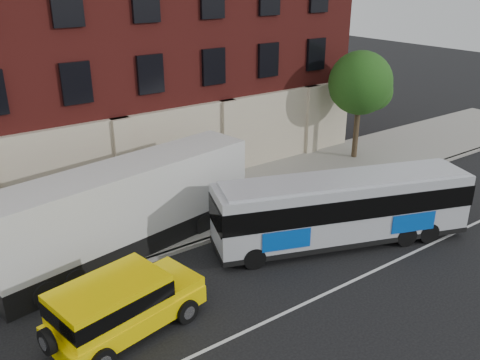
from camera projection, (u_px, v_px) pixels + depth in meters
ground at (282, 327)px, 16.10m from camera, size 120.00×120.00×0.00m
sidewalk at (153, 220)px, 22.84m from camera, size 60.00×6.00×0.15m
kerb at (187, 247)px, 20.59m from camera, size 60.00×0.25×0.15m
lane_line at (272, 319)px, 16.47m from camera, size 60.00×0.12×0.01m
building at (73, 31)px, 25.95m from camera, size 30.00×12.10×15.00m
street_tree at (361, 85)px, 28.84m from camera, size 3.60×3.60×6.20m
city_bus at (343, 207)px, 20.56m from camera, size 10.65×5.71×2.88m
yellow_suv at (119, 304)px, 15.37m from camera, size 5.23×2.93×1.94m
shipping_container at (128, 210)px, 19.86m from camera, size 11.08×4.06×3.62m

